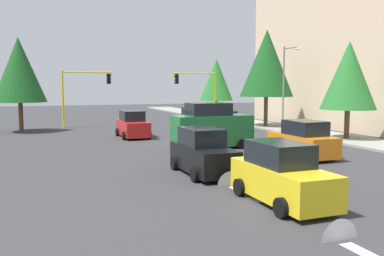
{
  "coord_description": "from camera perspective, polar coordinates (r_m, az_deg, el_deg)",
  "views": [
    {
      "loc": [
        24.76,
        -9.85,
        3.77
      ],
      "look_at": [
        1.23,
        -0.83,
        1.2
      ],
      "focal_mm": 38.3,
      "sensor_mm": 36.0,
      "label": 1
    }
  ],
  "objects": [
    {
      "name": "apartment_block",
      "position": [
        40.87,
        23.44,
        10.13
      ],
      "size": [
        25.57,
        9.3,
        14.34
      ],
      "color": "beige",
      "rests_on": "ground"
    },
    {
      "name": "car_yellow",
      "position": [
        13.62,
        12.35,
        -6.49
      ],
      "size": [
        4.16,
        1.95,
        1.98
      ],
      "color": "yellow",
      "rests_on": "ground"
    },
    {
      "name": "car_silver",
      "position": [
        30.67,
        4.18,
        0.43
      ],
      "size": [
        3.72,
        1.98,
        1.98
      ],
      "color": "#B2B5BA",
      "rests_on": "ground"
    },
    {
      "name": "car_white",
      "position": [
        35.04,
        0.07,
        1.12
      ],
      "size": [
        3.97,
        1.94,
        1.98
      ],
      "color": "white",
      "rests_on": "ground"
    },
    {
      "name": "car_orange",
      "position": [
        22.53,
        15.17,
        -1.7
      ],
      "size": [
        4.13,
        2.07,
        1.98
      ],
      "color": "orange",
      "rests_on": "ground"
    },
    {
      "name": "tree_opposite_side",
      "position": [
        36.8,
        -22.95,
        7.47
      ],
      "size": [
        4.27,
        4.27,
        7.81
      ],
      "color": "brown",
      "rests_on": "ground"
    },
    {
      "name": "tree_roadside_far",
      "position": [
        46.94,
        3.41,
        6.72
      ],
      "size": [
        3.79,
        3.79,
        6.9
      ],
      "color": "brown",
      "rests_on": "ground"
    },
    {
      "name": "car_red",
      "position": [
        30.6,
        -8.26,
        0.38
      ],
      "size": [
        4.06,
        2.05,
        1.98
      ],
      "color": "red",
      "rests_on": "ground"
    },
    {
      "name": "tree_roadside_near",
      "position": [
        30.54,
        20.98,
        6.86
      ],
      "size": [
        3.79,
        3.79,
        6.91
      ],
      "color": "brown",
      "rests_on": "ground"
    },
    {
      "name": "ground_plane",
      "position": [
        26.91,
        0.72,
        -2.23
      ],
      "size": [
        120.0,
        120.0,
        0.0
      ],
      "primitive_type": "plane",
      "color": "#353538"
    },
    {
      "name": "sidewalk_kerb",
      "position": [
        36.24,
        13.33,
        -0.19
      ],
      "size": [
        80.0,
        4.0,
        0.15
      ],
      "primitive_type": "cube",
      "color": "gray",
      "rests_on": "ground"
    },
    {
      "name": "tree_roadside_mid",
      "position": [
        38.36,
        10.36,
        8.86
      ],
      "size": [
        4.86,
        4.86,
        8.92
      ],
      "color": "brown",
      "rests_on": "ground"
    },
    {
      "name": "car_black",
      "position": [
        17.67,
        1.51,
        -3.53
      ],
      "size": [
        4.14,
        1.97,
        1.98
      ],
      "color": "black",
      "rests_on": "ground"
    },
    {
      "name": "lane_arrow_mid",
      "position": [
        10.65,
        21.7,
        -15.28
      ],
      "size": [
        2.4,
        1.1,
        1.1
      ],
      "color": "silver",
      "rests_on": "ground"
    },
    {
      "name": "traffic_signal_far_right",
      "position": [
        38.99,
        -14.81,
        5.53
      ],
      "size": [
        0.36,
        4.59,
        5.2
      ],
      "color": "yellow",
      "rests_on": "ground"
    },
    {
      "name": "street_lamp_curbside",
      "position": [
        34.18,
        13.0,
        6.64
      ],
      "size": [
        2.15,
        0.28,
        7.0
      ],
      "color": "slate",
      "rests_on": "ground"
    },
    {
      "name": "lane_arrow_near",
      "position": [
        15.38,
        6.24,
        -8.37
      ],
      "size": [
        2.4,
        1.1,
        1.1
      ],
      "color": "silver",
      "rests_on": "ground"
    },
    {
      "name": "traffic_signal_far_left",
      "position": [
        41.73,
        0.8,
        5.75
      ],
      "size": [
        0.36,
        4.59,
        5.23
      ],
      "color": "yellow",
      "rests_on": "ground"
    },
    {
      "name": "delivery_van_green",
      "position": [
        24.98,
        2.72,
        0.1
      ],
      "size": [
        2.22,
        4.8,
        2.77
      ],
      "color": "#1E7238",
      "rests_on": "ground"
    }
  ]
}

